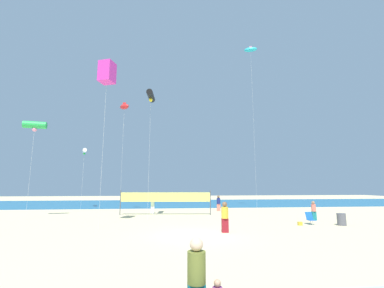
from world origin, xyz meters
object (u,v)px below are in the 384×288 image
Objects in this scene: beach_handbag at (300,224)px; kite_cyan_inflatable at (251,50)px; trash_barrel at (341,219)px; kite_black_tube at (151,96)px; kite_red_inflatable at (124,107)px; beachgoer_mustard_shirt at (225,216)px; folding_beach_chair at (310,218)px; kite_green_tube at (35,125)px; beachgoer_sage_shirt at (153,205)px; volleyball_net at (166,198)px; mother_figure at (197,277)px; beachgoer_navy_shirt at (219,203)px; kite_white_tube at (84,151)px; kite_magenta_box at (107,72)px; beachgoer_coral_shirt at (314,210)px.

beach_handbag is 23.77m from kite_cyan_inflatable.
trash_barrel is 18.11m from kite_black_tube.
beachgoer_mustard_shirt is at bearing -56.81° from kite_red_inflatable.
folding_beach_chair is 24.41m from kite_green_tube.
beachgoer_sage_shirt is at bearing 145.30° from folding_beach_chair.
volleyball_net is at bearing 68.05° from kite_black_tube.
mother_figure is 33.13m from kite_cyan_inflatable.
beachgoer_navy_shirt is at bearing 119.80° from trash_barrel.
kite_black_tube is at bearing -52.99° from kite_white_tube.
mother_figure is 0.23× the size of kite_white_tube.
volleyball_net is at bearing -158.30° from kite_cyan_inflatable.
beachgoer_sage_shirt is 0.15× the size of kite_black_tube.
mother_figure is 1.95× the size of folding_beach_chair.
kite_white_tube is at bearing 12.54° from beachgoer_mustard_shirt.
kite_cyan_inflatable is (7.28, 14.34, 19.57)m from beachgoer_mustard_shirt.
beach_handbag is 0.03× the size of kite_red_inflatable.
kite_black_tube is (-7.55, -7.15, 9.88)m from beachgoer_navy_shirt.
kite_cyan_inflatable is 1.78× the size of kite_magenta_box.
kite_white_tube is at bearing 110.74° from kite_magenta_box.
kite_black_tube is (-2.06, 16.58, 9.88)m from mother_figure.
folding_beach_chair is at bearing -79.07° from beachgoer_sage_shirt.
beachgoer_navy_shirt is at bearing 46.99° from kite_magenta_box.
kite_red_inflatable reaches higher than kite_white_tube.
mother_figure is 17.17m from trash_barrel.
volleyball_net is 0.76× the size of kite_magenta_box.
beachgoer_navy_shirt is at bearing -16.44° from kite_white_tube.
folding_beach_chair is at bearing -94.58° from beachgoer_mustard_shirt.
beachgoer_navy_shirt is 2.03× the size of trash_barrel.
folding_beach_chair is at bearing 157.94° from trash_barrel.
kite_cyan_inflatable reaches higher than kite_white_tube.
kite_green_tube is at bearing 165.52° from beach_handbag.
kite_red_inflatable is at bearing 90.34° from beachgoer_navy_shirt.
kite_red_inflatable reaches higher than kite_magenta_box.
beach_handbag is at bearing 0.27° from kite_magenta_box.
kite_white_tube is 0.88× the size of kite_green_tube.
mother_figure is 0.93× the size of beachgoer_mustard_shirt.
trash_barrel is 2.71× the size of beach_handbag.
kite_green_tube reaches higher than kite_white_tube.
beachgoer_coral_shirt is at bearing -145.86° from beachgoer_navy_shirt.
kite_white_tube reaches higher than folding_beach_chair.
mother_figure is 16.48m from folding_beach_chair.
beachgoer_navy_shirt is 0.19× the size of volleyball_net.
kite_magenta_box is at bearing 49.68° from beachgoer_mustard_shirt.
volleyball_net reaches higher than mother_figure.
mother_figure is at bearing -112.76° from kite_cyan_inflatable.
beachgoer_sage_shirt is 0.95× the size of beachgoer_navy_shirt.
beachgoer_sage_shirt reaches higher than beachgoer_coral_shirt.
beachgoer_sage_shirt is 14.52m from beach_handbag.
kite_cyan_inflatable is (4.84, 0.88, 19.63)m from beachgoer_navy_shirt.
trash_barrel reaches higher than beach_handbag.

